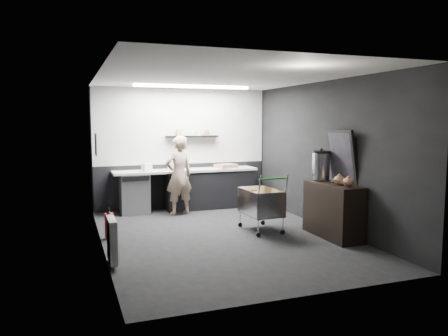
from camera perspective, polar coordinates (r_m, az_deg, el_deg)
name	(u,v)px	position (r m, az deg, el deg)	size (l,w,h in m)	color
floor	(223,236)	(7.61, -0.15, -8.87)	(5.50, 5.50, 0.00)	black
ceiling	(223,77)	(7.38, -0.15, 11.82)	(5.50, 5.50, 0.00)	silver
wall_back	(182,148)	(9.99, -5.48, 2.59)	(5.50, 5.50, 0.00)	black
wall_front	(307,178)	(4.88, 10.79, -1.32)	(5.50, 5.50, 0.00)	black
wall_left	(100,162)	(6.96, -15.85, 0.78)	(5.50, 5.50, 0.00)	black
wall_right	(325,155)	(8.26, 13.03, 1.69)	(5.50, 5.50, 0.00)	black
kitchen_wall_panel	(182,126)	(9.96, -5.48, 5.45)	(3.95, 0.02, 1.70)	beige
dado_panel	(183,185)	(10.07, -5.40, -2.26)	(3.95, 0.02, 1.00)	black
floating_shelf	(192,136)	(9.91, -4.18, 4.13)	(1.20, 0.22, 0.04)	black
wall_clock	(240,113)	(10.38, 2.08, 7.16)	(0.20, 0.20, 0.03)	silver
poster	(96,144)	(8.24, -16.40, 2.98)	(0.02, 0.30, 0.40)	silver
poster_red_band	(96,141)	(8.24, -16.38, 3.46)	(0.01, 0.22, 0.10)	red
radiator	(112,240)	(6.25, -14.43, -9.10)	(0.10, 0.50, 0.60)	silver
ceiling_strip	(193,87)	(9.13, -4.14, 10.54)	(2.40, 0.20, 0.04)	white
prep_counter	(192,189)	(9.81, -4.18, -2.72)	(3.20, 0.61, 0.90)	black
person	(179,175)	(9.22, -5.91, -0.96)	(0.61, 0.40, 1.66)	beige
shopping_cart	(261,204)	(7.89, 4.81, -4.72)	(0.58, 0.94, 1.02)	silver
sideboard	(333,203)	(7.69, 14.02, -4.44)	(0.52, 1.22, 1.83)	black
fire_extinguisher	(109,224)	(7.66, -14.76, -7.12)	(0.15, 0.15, 0.49)	red
cardboard_box	(226,166)	(9.94, 0.26, 0.25)	(0.44, 0.34, 0.09)	#9C7253
pink_tub	(172,165)	(9.63, -6.77, 0.39)	(0.22, 0.22, 0.22)	beige
white_container	(147,167)	(9.47, -10.05, 0.08)	(0.19, 0.14, 0.16)	silver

